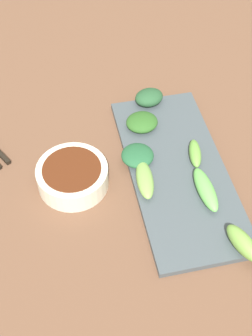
# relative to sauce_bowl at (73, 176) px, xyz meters

# --- Properties ---
(tabletop) EXTENTS (2.10, 2.10, 0.02)m
(tabletop) POSITION_rel_sauce_bowl_xyz_m (0.12, -0.03, -0.03)
(tabletop) COLOR brown
(tabletop) RESTS_ON ground
(sauce_bowl) EXTENTS (0.13, 0.13, 0.04)m
(sauce_bowl) POSITION_rel_sauce_bowl_xyz_m (0.00, 0.00, 0.00)
(sauce_bowl) COLOR silver
(sauce_bowl) RESTS_ON tabletop
(serving_plate) EXTENTS (0.17, 0.40, 0.01)m
(serving_plate) POSITION_rel_sauce_bowl_xyz_m (0.19, -0.02, -0.02)
(serving_plate) COLOR #434D52
(serving_plate) RESTS_ON tabletop
(broccoli_stalk_0) EXTENTS (0.03, 0.10, 0.02)m
(broccoli_stalk_0) POSITION_rel_sauce_bowl_xyz_m (0.22, -0.08, 0.00)
(broccoli_stalk_0) COLOR #66BA54
(broccoli_stalk_0) RESTS_ON serving_plate
(broccoli_leafy_1) EXTENTS (0.07, 0.06, 0.03)m
(broccoli_leafy_1) POSITION_rel_sauce_bowl_xyz_m (0.18, 0.17, 0.00)
(broccoli_leafy_1) COLOR #254F2D
(broccoli_leafy_1) RESTS_ON serving_plate
(broccoli_stalk_2) EXTENTS (0.05, 0.08, 0.03)m
(broccoli_stalk_2) POSITION_rel_sauce_bowl_xyz_m (0.25, -0.20, 0.00)
(broccoli_stalk_2) COLOR #74A845
(broccoli_stalk_2) RESTS_ON serving_plate
(broccoli_stalk_3) EXTENTS (0.03, 0.07, 0.02)m
(broccoli_stalk_3) POSITION_rel_sauce_bowl_xyz_m (0.23, 0.01, -0.00)
(broccoli_stalk_3) COLOR #68A541
(broccoli_stalk_3) RESTS_ON serving_plate
(broccoli_leafy_4) EXTENTS (0.07, 0.06, 0.02)m
(broccoli_leafy_4) POSITION_rel_sauce_bowl_xyz_m (0.15, 0.11, 0.00)
(broccoli_leafy_4) COLOR #2C5C22
(broccoli_leafy_4) RESTS_ON serving_plate
(broccoli_leafy_5) EXTENTS (0.08, 0.08, 0.02)m
(broccoli_leafy_5) POSITION_rel_sauce_bowl_xyz_m (0.13, 0.02, -0.00)
(broccoli_leafy_5) COLOR #235834
(broccoli_leafy_5) RESTS_ON serving_plate
(broccoli_stalk_6) EXTENTS (0.04, 0.09, 0.02)m
(broccoli_stalk_6) POSITION_rel_sauce_bowl_xyz_m (0.13, -0.04, -0.00)
(broccoli_stalk_6) COLOR #77A64D
(broccoli_stalk_6) RESTS_ON serving_plate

